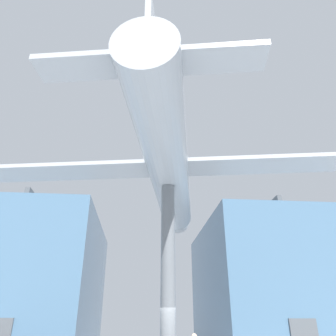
{
  "coord_description": "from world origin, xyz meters",
  "views": [
    {
      "loc": [
        -1.17,
        -13.47,
        1.9
      ],
      "look_at": [
        0.0,
        0.0,
        8.41
      ],
      "focal_mm": 35.0,
      "sensor_mm": 36.0,
      "label": 1
    }
  ],
  "objects": [
    {
      "name": "glass_pavilion_left",
      "position": [
        -9.42,
        16.58,
        5.19
      ],
      "size": [
        9.22,
        15.49,
        10.96
      ],
      "color": "slate",
      "rests_on": "ground_plane"
    },
    {
      "name": "glass_pavilion_right",
      "position": [
        9.42,
        16.58,
        5.19
      ],
      "size": [
        9.22,
        15.49,
        10.96
      ],
      "color": "slate",
      "rests_on": "ground_plane"
    },
    {
      "name": "support_pylon_central",
      "position": [
        0.0,
        0.0,
        3.74
      ],
      "size": [
        0.58,
        0.58,
        7.48
      ],
      "color": "slate",
      "rests_on": "ground_plane"
    },
    {
      "name": "suspended_airplane",
      "position": [
        0.04,
        0.26,
        8.42
      ],
      "size": [
        20.31,
        16.52,
        3.28
      ],
      "rotation": [
        0.0,
        0.0,
        -0.17
      ],
      "color": "#B2B7BC",
      "rests_on": "support_pylon_central"
    }
  ]
}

